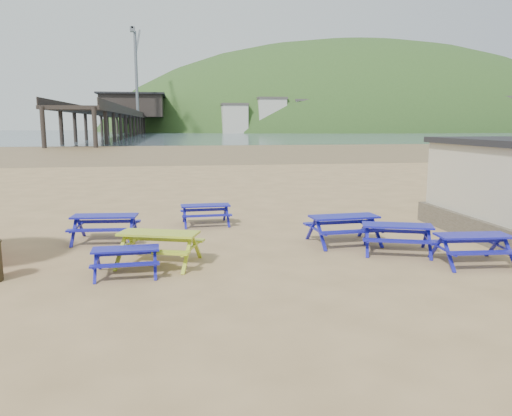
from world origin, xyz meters
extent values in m
plane|color=tan|center=(0.00, 0.00, 0.00)|extent=(400.00, 400.00, 0.00)
plane|color=olive|center=(0.00, 55.00, 0.00)|extent=(400.00, 400.00, 0.00)
plane|color=#475865|center=(0.00, 170.00, 0.01)|extent=(400.00, 400.00, 0.00)
cube|color=#0E1A9B|center=(-4.49, 1.94, 0.80)|extent=(2.03, 0.93, 0.05)
cube|color=#0E1A9B|center=(-4.44, 2.60, 0.49)|extent=(1.98, 0.44, 0.05)
cube|color=#0E1A9B|center=(-4.55, 1.29, 0.49)|extent=(1.98, 0.44, 0.05)
cube|color=#0E1A9B|center=(-1.25, 4.03, 0.71)|extent=(1.78, 0.75, 0.05)
cube|color=#0E1A9B|center=(-1.28, 4.62, 0.44)|extent=(1.76, 0.31, 0.05)
cube|color=#0E1A9B|center=(-1.23, 3.45, 0.44)|extent=(1.76, 0.31, 0.05)
cube|color=#0E1A9B|center=(2.75, 0.49, 0.83)|extent=(2.12, 0.96, 0.06)
cube|color=#0E1A9B|center=(2.70, 1.18, 0.51)|extent=(2.07, 0.45, 0.06)
cube|color=#0E1A9B|center=(2.81, -0.19, 0.51)|extent=(2.07, 0.45, 0.06)
cube|color=#0E1A9B|center=(-3.51, -1.76, 0.64)|extent=(1.61, 0.68, 0.04)
cube|color=#0E1A9B|center=(-3.53, -1.24, 0.40)|extent=(1.59, 0.28, 0.04)
cube|color=#0E1A9B|center=(-3.49, -2.29, 0.40)|extent=(1.59, 0.28, 0.04)
cube|color=#0E1A9B|center=(3.88, -0.79, 0.78)|extent=(2.07, 1.34, 0.05)
cube|color=#0E1A9B|center=(4.09, -0.18, 0.48)|extent=(1.92, 0.88, 0.05)
cube|color=#0E1A9B|center=(3.68, -1.40, 0.48)|extent=(1.92, 0.88, 0.05)
cube|color=#0E1A9B|center=(5.32, -2.22, 0.76)|extent=(1.93, 0.87, 0.05)
cube|color=#0E1A9B|center=(5.37, -1.60, 0.47)|extent=(1.89, 0.40, 0.05)
cube|color=#0E1A9B|center=(5.28, -2.85, 0.47)|extent=(1.89, 0.40, 0.05)
cube|color=#B0AA1B|center=(-2.75, -0.95, 0.83)|extent=(2.18, 1.39, 0.06)
cube|color=#B0AA1B|center=(-2.54, -0.31, 0.51)|extent=(2.02, 0.91, 0.06)
cube|color=#B0AA1B|center=(-2.97, -1.60, 0.51)|extent=(2.02, 0.91, 0.06)
cube|color=black|center=(-18.00, 175.00, 6.00)|extent=(9.00, 220.00, 0.60)
cube|color=black|center=(-18.00, 186.00, 10.00)|extent=(22.00, 30.00, 8.00)
cube|color=black|center=(-18.00, 186.00, 14.30)|extent=(24.00, 32.00, 0.60)
cylinder|color=slate|center=(-15.00, 164.00, 20.00)|extent=(1.00, 1.00, 28.00)
cube|color=slate|center=(-15.00, 178.00, 33.00)|extent=(0.60, 25.63, 12.38)
ellipsoid|color=#2D4C1E|center=(90.00, 230.00, -10.00)|extent=(264.00, 144.00, 108.00)
camera|label=1|loc=(-2.23, -13.81, 3.63)|focal=35.00mm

